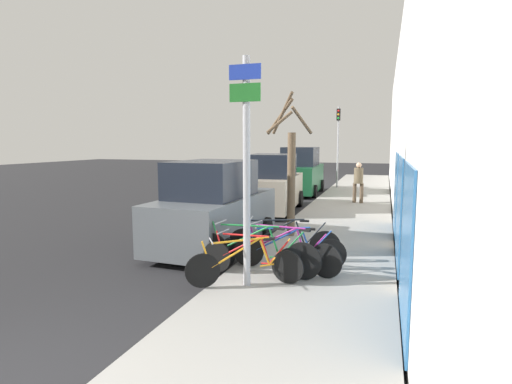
# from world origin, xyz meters

# --- Properties ---
(ground_plane) EXTENTS (80.00, 80.00, 0.00)m
(ground_plane) POSITION_xyz_m (0.00, 11.20, 0.00)
(ground_plane) COLOR black
(sidewalk_curb) EXTENTS (3.20, 32.00, 0.15)m
(sidewalk_curb) POSITION_xyz_m (2.60, 14.00, 0.07)
(sidewalk_curb) COLOR gray
(sidewalk_curb) RESTS_ON ground
(building_facade) EXTENTS (0.23, 32.00, 6.50)m
(building_facade) POSITION_xyz_m (4.35, 13.92, 3.23)
(building_facade) COLOR silver
(building_facade) RESTS_ON ground
(signpost) EXTENTS (0.56, 0.15, 3.98)m
(signpost) POSITION_xyz_m (1.64, 4.18, 2.27)
(signpost) COLOR #939399
(signpost) RESTS_ON sidewalk_curb
(bicycle_0) EXTENTS (1.91, 1.20, 0.85)m
(bicycle_0) POSITION_xyz_m (1.63, 4.23, 0.52)
(bicycle_0) COLOR black
(bicycle_0) RESTS_ON sidewalk_curb
(bicycle_1) EXTENTS (2.09, 0.47, 0.84)m
(bicycle_1) POSITION_xyz_m (1.58, 4.58, 0.51)
(bicycle_1) COLOR black
(bicycle_1) RESTS_ON sidewalk_curb
(bicycle_2) EXTENTS (2.60, 0.44, 0.98)m
(bicycle_2) POSITION_xyz_m (1.59, 4.84, 0.57)
(bicycle_2) COLOR black
(bicycle_2) RESTS_ON sidewalk_curb
(bicycle_3) EXTENTS (2.31, 0.74, 0.91)m
(bicycle_3) POSITION_xyz_m (2.09, 5.21, 0.54)
(bicycle_3) COLOR black
(bicycle_3) RESTS_ON sidewalk_curb
(bicycle_4) EXTENTS (2.25, 0.57, 0.86)m
(bicycle_4) POSITION_xyz_m (2.14, 5.36, 0.52)
(bicycle_4) COLOR black
(bicycle_4) RESTS_ON sidewalk_curb
(bicycle_5) EXTENTS (2.40, 0.58, 0.93)m
(bicycle_5) POSITION_xyz_m (1.90, 5.84, 0.55)
(bicycle_5) COLOR black
(bicycle_5) RESTS_ON sidewalk_curb
(parked_car_0) EXTENTS (2.19, 4.35, 2.23)m
(parked_car_0) POSITION_xyz_m (-0.18, 6.89, 1.00)
(parked_car_0) COLOR #51565B
(parked_car_0) RESTS_ON ground
(parked_car_1) EXTENTS (2.21, 4.48, 2.24)m
(parked_car_1) POSITION_xyz_m (-0.24, 12.52, 1.02)
(parked_car_1) COLOR gray
(parked_car_1) RESTS_ON ground
(parked_car_2) EXTENTS (2.13, 4.45, 2.44)m
(parked_car_2) POSITION_xyz_m (-0.24, 18.07, 1.10)
(parked_car_2) COLOR #144728
(parked_car_2) RESTS_ON ground
(pedestrian_near) EXTENTS (0.44, 0.38, 1.70)m
(pedestrian_near) POSITION_xyz_m (2.88, 14.86, 1.13)
(pedestrian_near) COLOR #4C3D2D
(pedestrian_near) RESTS_ON sidewalk_curb
(street_tree) EXTENTS (1.39, 1.00, 3.88)m
(street_tree) POSITION_xyz_m (1.46, 8.25, 1.94)
(street_tree) COLOR brown
(street_tree) RESTS_ON sidewalk_curb
(traffic_light) EXTENTS (0.20, 0.30, 4.50)m
(traffic_light) POSITION_xyz_m (1.38, 20.31, 3.03)
(traffic_light) COLOR #939399
(traffic_light) RESTS_ON sidewalk_curb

